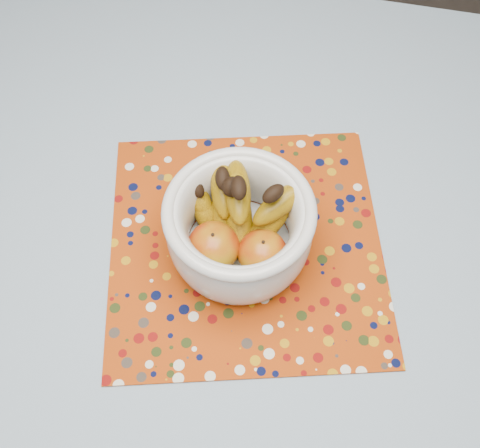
# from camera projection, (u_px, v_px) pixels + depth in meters

# --- Properties ---
(table) EXTENTS (1.20, 1.20, 0.75)m
(table) POSITION_uv_depth(u_px,v_px,m) (239.00, 278.00, 0.97)
(table) COLOR brown
(table) RESTS_ON ground
(tablecloth) EXTENTS (1.32, 1.32, 0.01)m
(tablecloth) POSITION_uv_depth(u_px,v_px,m) (238.00, 257.00, 0.90)
(tablecloth) COLOR slate
(tablecloth) RESTS_ON table
(placemat) EXTENTS (0.53, 0.53, 0.00)m
(placemat) POSITION_uv_depth(u_px,v_px,m) (246.00, 244.00, 0.90)
(placemat) COLOR #983208
(placemat) RESTS_ON tablecloth
(fruit_bowl) EXTENTS (0.25, 0.22, 0.17)m
(fruit_bowl) POSITION_uv_depth(u_px,v_px,m) (239.00, 223.00, 0.83)
(fruit_bowl) COLOR silver
(fruit_bowl) RESTS_ON placemat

